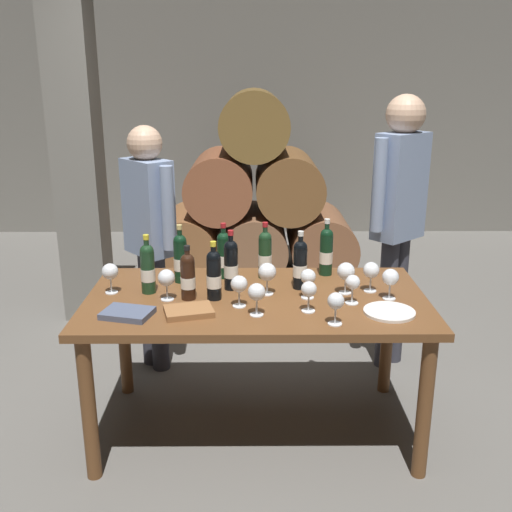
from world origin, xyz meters
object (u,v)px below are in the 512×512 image
Objects in this scene: wine_glass_4 at (308,278)px; wine_glass_7 at (371,271)px; wine_bottle_1 at (265,254)px; wine_glass_1 at (309,290)px; serving_plate at (389,312)px; taster_seated_left at (149,229)px; wine_glass_8 at (346,272)px; wine_glass_9 at (166,279)px; wine_bottle_3 at (148,268)px; wine_bottle_7 at (180,258)px; dining_table at (256,313)px; wine_bottle_8 at (231,264)px; wine_glass_2 at (257,293)px; wine_glass_3 at (267,273)px; leather_ledger at (127,313)px; wine_glass_0 at (336,302)px; wine_glass_6 at (353,283)px; wine_bottle_0 at (214,274)px; tasting_notebook at (189,311)px; wine_glass_11 at (239,285)px; wine_glass_5 at (110,272)px; wine_glass_10 at (390,278)px; wine_bottle_6 at (326,251)px; wine_bottle_2 at (224,254)px; wine_bottle_4 at (300,264)px; wine_bottle_5 at (188,276)px; sommelier_presenting at (399,208)px.

wine_glass_4 is 0.96× the size of wine_glass_7.
wine_bottle_1 is 2.08× the size of wine_glass_1.
wine_bottle_1 is 1.98× the size of wine_glass_7.
serving_plate is 1.58m from taster_seated_left.
wine_glass_9 is at bearing -174.61° from wine_glass_8.
wine_bottle_7 is (0.15, 0.16, 0.00)m from wine_bottle_3.
dining_table is 0.32m from wine_glass_4.
wine_bottle_8 is 2.02× the size of wine_glass_2.
wine_bottle_1 is at bearing -31.76° from taster_seated_left.
leather_ledger is at bearing -157.13° from wine_glass_3.
wine_glass_4 reaches higher than leather_ledger.
wine_glass_8 is (0.40, 0.01, -0.00)m from wine_glass_3.
wine_bottle_7 reaches higher than wine_glass_4.
wine_glass_0 is at bearing -73.76° from wine_glass_4.
wine_glass_6 is (0.46, -0.10, 0.19)m from dining_table.
wine_bottle_1 is 0.53m from wine_glass_2.
wine_bottle_0 reaches higher than wine_glass_7.
serving_plate is at bearing -12.91° from wine_bottle_0.
tasting_notebook is at bearing -145.72° from wine_glass_3.
wine_bottle_0 is 0.94× the size of wine_bottle_7.
dining_table is at bearing -29.17° from wine_bottle_7.
tasting_notebook is 0.14× the size of taster_seated_left.
wine_glass_7 reaches higher than wine_glass_11.
taster_seated_left is (-0.05, 0.96, 0.15)m from leather_ledger.
wine_glass_9 is at bearing 66.81° from leather_ledger.
dining_table is at bearing -4.36° from wine_glass_5.
dining_table is 5.58× the size of wine_bottle_3.
wine_glass_10 reaches higher than wine_glass_0.
wine_glass_11 is (-0.55, -0.03, 0.01)m from wine_glass_6.
wine_bottle_8 is 0.66m from wine_glass_0.
tasting_notebook is at bearing -170.90° from wine_glass_6.
wine_bottle_0 is 0.87m from wine_glass_10.
wine_glass_9 reaches higher than dining_table.
dining_table is 0.56m from wine_bottle_6.
wine_glass_3 is 0.40m from wine_glass_8.
wine_glass_3 is at bearing 165.02° from wine_glass_4.
wine_bottle_7 is at bearing 157.51° from wine_bottle_8.
wine_bottle_2 is at bearing 102.28° from wine_glass_11.
wine_glass_0 is 0.10× the size of taster_seated_left.
wine_glass_9 is 1.10m from wine_glass_10.
wine_bottle_4 is at bearing 38.96° from wine_glass_11.
wine_bottle_5 is (-0.56, -0.15, -0.01)m from wine_bottle_4.
wine_glass_6 is 0.09× the size of sommelier_presenting.
wine_glass_1 is at bearing 176.14° from serving_plate.
wine_bottle_6 is at bearing 56.08° from wine_glass_2.
dining_table is 0.51m from wine_glass_6.
wine_bottle_5 is 0.87× the size of wine_bottle_8.
wine_bottle_4 is at bearing 27.37° from wine_glass_3.
wine_glass_6 is at bearing -8.85° from wine_bottle_3.
wine_bottle_1 is 2.00× the size of wine_glass_11.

